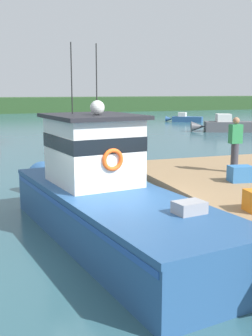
# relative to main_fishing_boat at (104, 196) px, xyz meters

# --- Properties ---
(ground_plane) EXTENTS (200.00, 200.00, 0.00)m
(ground_plane) POSITION_rel_main_fishing_boat_xyz_m (-0.11, -0.88, -1.01)
(ground_plane) COLOR #2D5660
(main_fishing_boat) EXTENTS (3.75, 9.96, 4.80)m
(main_fishing_boat) POSITION_rel_main_fishing_boat_xyz_m (0.00, 0.00, 0.00)
(main_fishing_boat) COLOR #285184
(main_fishing_boat) RESTS_ON ground
(crate_stack_near_edge) EXTENTS (0.66, 0.53, 0.42)m
(crate_stack_near_edge) POSITION_rel_main_fishing_boat_xyz_m (3.67, -0.42, 0.40)
(crate_stack_near_edge) COLOR #3370B2
(crate_stack_near_edge) RESTS_ON dock
(deckhand_by_the_boat) EXTENTS (0.36, 0.22, 1.63)m
(deckhand_by_the_boat) POSITION_rel_main_fishing_boat_xyz_m (4.26, 0.77, 1.05)
(deckhand_by_the_boat) COLOR #383842
(deckhand_by_the_boat) RESTS_ON dock
(moored_boat_far_right) EXTENTS (3.88, 4.20, 1.21)m
(moored_boat_far_right) POSITION_rel_main_fishing_boat_xyz_m (2.80, 15.73, -0.59)
(moored_boat_far_right) COLOR red
(moored_boat_far_right) RESTS_ON ground
(moored_boat_near_channel) EXTENTS (3.82, 3.29, 1.07)m
(moored_boat_near_channel) POSITION_rel_main_fishing_boat_xyz_m (19.46, 33.45, -0.64)
(moored_boat_near_channel) COLOR #285184
(moored_boat_near_channel) RESTS_ON ground
(moored_boat_far_left) EXTENTS (6.10, 3.35, 1.55)m
(moored_boat_far_left) POSITION_rel_main_fishing_boat_xyz_m (17.76, 21.97, -0.48)
(moored_boat_far_left) COLOR #4C4C51
(moored_boat_far_left) RESTS_ON ground
(mooring_buoy_channel_marker) EXTENTS (0.44, 0.44, 0.44)m
(mooring_buoy_channel_marker) POSITION_rel_main_fishing_boat_xyz_m (7.62, 17.21, -0.79)
(mooring_buoy_channel_marker) COLOR #EA5B19
(mooring_buoy_channel_marker) RESTS_ON ground
(mooring_buoy_outer) EXTENTS (0.44, 0.44, 0.44)m
(mooring_buoy_outer) POSITION_rel_main_fishing_boat_xyz_m (2.94, 10.73, -0.79)
(mooring_buoy_outer) COLOR silver
(mooring_buoy_outer) RESTS_ON ground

